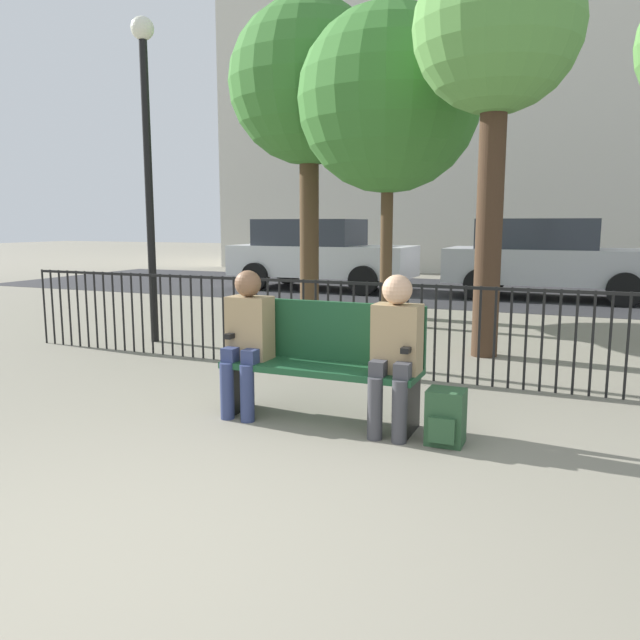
% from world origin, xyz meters
% --- Properties ---
extents(ground_plane, '(80.00, 80.00, 0.00)m').
position_xyz_m(ground_plane, '(0.00, 0.00, 0.00)').
color(ground_plane, gray).
extents(park_bench, '(1.55, 0.45, 0.92)m').
position_xyz_m(park_bench, '(0.00, 2.34, 0.49)').
color(park_bench, '#194728').
rests_on(park_bench, ground).
extents(seated_person_0, '(0.34, 0.39, 1.16)m').
position_xyz_m(seated_person_0, '(-0.61, 2.21, 0.65)').
color(seated_person_0, navy).
rests_on(seated_person_0, ground).
extents(seated_person_1, '(0.34, 0.39, 1.17)m').
position_xyz_m(seated_person_1, '(0.61, 2.21, 0.66)').
color(seated_person_1, '#3D3D42').
rests_on(seated_person_1, ground).
extents(backpack, '(0.26, 0.26, 0.39)m').
position_xyz_m(backpack, '(1.00, 2.14, 0.19)').
color(backpack, '#284C2D').
rests_on(backpack, ground).
extents(fence_railing, '(9.01, 0.03, 0.95)m').
position_xyz_m(fence_railing, '(-0.02, 3.86, 0.56)').
color(fence_railing, black).
rests_on(fence_railing, ground).
extents(tree_0, '(2.69, 2.69, 5.19)m').
position_xyz_m(tree_0, '(-2.58, 7.92, 3.81)').
color(tree_0, '#4C3823').
rests_on(tree_0, ground).
extents(tree_2, '(1.83, 1.83, 4.54)m').
position_xyz_m(tree_2, '(0.82, 5.25, 3.53)').
color(tree_2, '#422D1E').
rests_on(tree_2, ground).
extents(tree_3, '(2.65, 2.65, 4.62)m').
position_xyz_m(tree_3, '(-0.91, 6.98, 3.28)').
color(tree_3, '#4C3823').
rests_on(tree_3, ground).
extents(lamp_post, '(0.28, 0.28, 4.01)m').
position_xyz_m(lamp_post, '(-3.28, 4.50, 2.62)').
color(lamp_post, black).
rests_on(lamp_post, ground).
extents(street_surface, '(24.00, 6.00, 0.01)m').
position_xyz_m(street_surface, '(0.00, 12.00, 0.00)').
color(street_surface, '#2B2B2D').
rests_on(street_surface, ground).
extents(parked_car_0, '(4.20, 1.94, 1.62)m').
position_xyz_m(parked_car_0, '(-3.86, 11.35, 0.84)').
color(parked_car_0, silver).
rests_on(parked_car_0, ground).
extents(parked_car_1, '(4.20, 1.94, 1.62)m').
position_xyz_m(parked_car_1, '(1.17, 11.46, 0.84)').
color(parked_car_1, '#B7B7BC').
rests_on(parked_car_1, ground).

